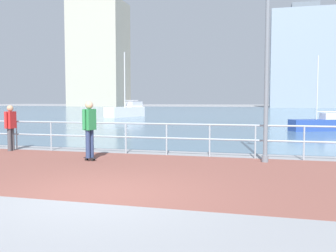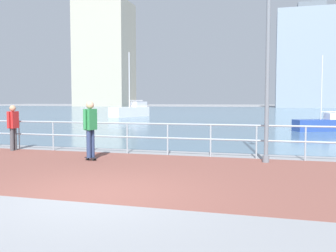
# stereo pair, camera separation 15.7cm
# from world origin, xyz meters

# --- Properties ---
(ground) EXTENTS (220.00, 220.00, 0.00)m
(ground) POSITION_xyz_m (0.00, 40.00, 0.00)
(ground) COLOR gray
(brick_paving) EXTENTS (28.00, 5.76, 0.01)m
(brick_paving) POSITION_xyz_m (0.00, 2.36, 0.00)
(brick_paving) COLOR brown
(brick_paving) RESTS_ON ground
(harbor_water) EXTENTS (180.00, 88.00, 0.00)m
(harbor_water) POSITION_xyz_m (0.00, 50.24, 0.00)
(harbor_water) COLOR slate
(harbor_water) RESTS_ON ground
(waterfront_railing) EXTENTS (25.25, 0.06, 1.04)m
(waterfront_railing) POSITION_xyz_m (-0.00, 5.24, 0.72)
(waterfront_railing) COLOR #9EADB7
(waterfront_railing) RESTS_ON ground
(lamppost) EXTENTS (0.64, 0.68, 5.68)m
(lamppost) POSITION_xyz_m (3.19, 4.52, 3.14)
(lamppost) COLOR slate
(lamppost) RESTS_ON ground
(skateboarder) EXTENTS (0.41, 0.56, 1.75)m
(skateboarder) POSITION_xyz_m (-1.91, 3.61, 1.05)
(skateboarder) COLOR black
(skateboarder) RESTS_ON ground
(bystander) EXTENTS (0.24, 0.55, 1.60)m
(bystander) POSITION_xyz_m (-5.57, 4.89, 0.94)
(bystander) COLOR #4C4C51
(bystander) RESTS_ON ground
(sailboat_navy) EXTENTS (3.14, 5.10, 6.85)m
(sailboat_navy) POSITION_xyz_m (-11.27, 31.08, 0.65)
(sailboat_navy) COLOR white
(sailboat_navy) RESTS_ON ground
(sailboat_ivory) EXTENTS (3.21, 2.15, 4.34)m
(sailboat_ivory) POSITION_xyz_m (6.11, 16.72, 0.41)
(sailboat_ivory) COLOR #284799
(sailboat_ivory) RESTS_ON ground
(tower_slate) EXTENTS (15.44, 12.25, 24.66)m
(tower_slate) POSITION_xyz_m (12.10, 89.09, 11.50)
(tower_slate) COLOR #8493A3
(tower_slate) RESTS_ON ground
(tower_steel) EXTENTS (15.32, 11.50, 31.88)m
(tower_steel) POSITION_xyz_m (-43.74, 94.31, 15.11)
(tower_steel) COLOR #B2AD99
(tower_steel) RESTS_ON ground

